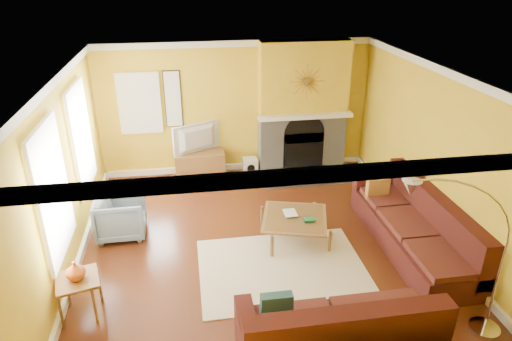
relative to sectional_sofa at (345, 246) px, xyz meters
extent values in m
cube|color=#602B14|center=(-1.07, 0.84, -0.46)|extent=(5.50, 6.00, 0.02)
cube|color=white|center=(-1.07, 0.84, 2.26)|extent=(5.50, 6.00, 0.02)
cube|color=gold|center=(-1.07, 3.85, 0.90)|extent=(5.50, 0.02, 2.70)
cube|color=gold|center=(-1.07, -2.17, 0.90)|extent=(5.50, 0.02, 2.70)
cube|color=gold|center=(-3.83, 0.84, 0.90)|extent=(0.02, 6.00, 2.70)
cube|color=gold|center=(1.69, 0.84, 0.90)|extent=(0.02, 6.00, 2.70)
cube|color=white|center=(-3.79, 2.14, 1.05)|extent=(0.06, 1.22, 1.72)
cube|color=white|center=(-3.79, 0.24, 1.05)|extent=(0.06, 1.22, 1.72)
cube|color=white|center=(-2.97, 3.80, 1.10)|extent=(0.82, 0.06, 1.22)
cube|color=white|center=(-2.32, 3.81, 1.15)|extent=(0.34, 0.04, 1.14)
cube|color=white|center=(0.28, 3.40, 0.80)|extent=(1.92, 0.22, 0.08)
cube|color=gray|center=(0.28, 3.09, -0.42)|extent=(1.80, 0.70, 0.06)
cube|color=beige|center=(-0.85, 0.22, -0.44)|extent=(2.40, 1.80, 0.02)
cube|color=olive|center=(-1.87, 3.52, -0.17)|extent=(1.00, 0.45, 0.55)
imported|color=black|center=(-1.87, 3.52, 0.39)|extent=(0.98, 0.58, 0.59)
cube|color=white|center=(-0.82, 3.62, -0.30)|extent=(0.30, 0.30, 0.30)
imported|color=slate|center=(-3.22, 1.54, -0.10)|extent=(0.79, 0.76, 0.71)
imported|color=#D8591E|center=(-3.54, -0.29, 0.22)|extent=(0.24, 0.24, 0.25)
imported|color=white|center=(-0.64, 1.09, -0.04)|extent=(0.20, 0.27, 0.03)
camera|label=1|loc=(-2.08, -5.08, 3.64)|focal=32.00mm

